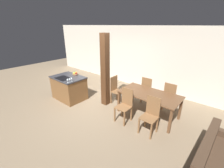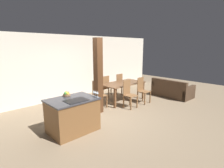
# 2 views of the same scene
# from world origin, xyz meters

# --- Properties ---
(ground_plane) EXTENTS (16.00, 16.00, 0.00)m
(ground_plane) POSITION_xyz_m (0.00, 0.00, 0.00)
(ground_plane) COLOR #847056
(wall_back) EXTENTS (11.20, 0.08, 2.70)m
(wall_back) POSITION_xyz_m (0.00, 2.67, 1.35)
(wall_back) COLOR silver
(wall_back) RESTS_ON ground_plane
(kitchen_island) EXTENTS (1.24, 0.89, 0.90)m
(kitchen_island) POSITION_xyz_m (-1.23, -0.21, 0.45)
(kitchen_island) COLOR brown
(kitchen_island) RESTS_ON ground_plane
(fruit_bowl) EXTENTS (0.20, 0.20, 0.12)m
(fruit_bowl) POSITION_xyz_m (-1.20, 0.10, 0.95)
(fruit_bowl) COLOR #99704C
(fruit_bowl) RESTS_ON kitchen_island
(wine_glass_near) EXTENTS (0.06, 0.06, 0.16)m
(wine_glass_near) POSITION_xyz_m (-0.68, -0.59, 1.03)
(wine_glass_near) COLOR silver
(wine_glass_near) RESTS_ON kitchen_island
(wine_glass_middle) EXTENTS (0.06, 0.06, 0.16)m
(wine_glass_middle) POSITION_xyz_m (-0.68, -0.51, 1.03)
(wine_glass_middle) COLOR silver
(wine_glass_middle) RESTS_ON kitchen_island
(wine_glass_far) EXTENTS (0.06, 0.06, 0.16)m
(wine_glass_far) POSITION_xyz_m (-0.68, -0.44, 1.03)
(wine_glass_far) COLOR silver
(wine_glass_far) RESTS_ON kitchen_island
(dining_table) EXTENTS (1.84, 0.95, 0.76)m
(dining_table) POSITION_xyz_m (1.68, 0.70, 0.66)
(dining_table) COLOR brown
(dining_table) RESTS_ON ground_plane
(dining_chair_near_left) EXTENTS (0.40, 0.40, 1.01)m
(dining_chair_near_left) POSITION_xyz_m (1.27, -0.00, 0.53)
(dining_chair_near_left) COLOR brown
(dining_chair_near_left) RESTS_ON ground_plane
(dining_chair_near_right) EXTENTS (0.40, 0.40, 1.01)m
(dining_chair_near_right) POSITION_xyz_m (2.10, -0.00, 0.53)
(dining_chair_near_right) COLOR brown
(dining_chair_near_right) RESTS_ON ground_plane
(dining_chair_far_left) EXTENTS (0.40, 0.40, 1.01)m
(dining_chair_far_left) POSITION_xyz_m (1.27, 1.39, 0.53)
(dining_chair_far_left) COLOR brown
(dining_chair_far_left) RESTS_ON ground_plane
(dining_chair_far_right) EXTENTS (0.40, 0.40, 1.01)m
(dining_chair_far_right) POSITION_xyz_m (2.10, 1.39, 0.53)
(dining_chair_far_right) COLOR brown
(dining_chair_far_right) RESTS_ON ground_plane
(dining_chair_head_end) EXTENTS (0.40, 0.40, 1.01)m
(dining_chair_head_end) POSITION_xyz_m (0.38, 0.70, 0.53)
(dining_chair_head_end) COLOR brown
(dining_chair_head_end) RESTS_ON ground_plane
(timber_post) EXTENTS (0.23, 0.23, 2.49)m
(timber_post) POSITION_xyz_m (0.14, 0.38, 1.25)
(timber_post) COLOR #4C2D19
(timber_post) RESTS_ON ground_plane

